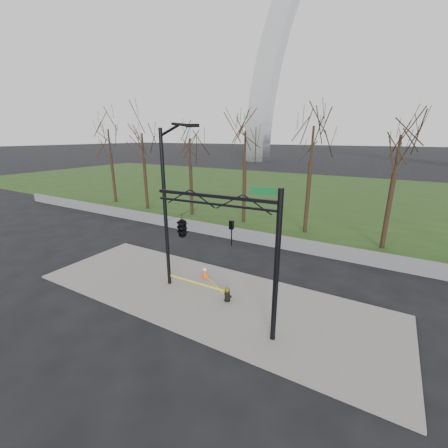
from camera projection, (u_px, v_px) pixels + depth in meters
The scene contains 11 objects.
ground at pixel (205, 295), 14.44m from camera, with size 500.00×500.00×0.00m, color black.
sidewalk at pixel (205, 294), 14.43m from camera, with size 18.00×6.00×0.10m, color slate.
grass_strip at pixel (327, 194), 39.32m from camera, with size 120.00×40.00×0.06m, color #243A15.
guardrail at pixel (266, 239), 20.95m from camera, with size 60.00×0.30×0.90m, color #59595B.
gateway_arch at pixel (380, 24), 67.14m from camera, with size 66.00×6.00×65.00m, color silver, non-canonical shape.
tree_row at pixel (274, 174), 23.58m from camera, with size 43.73×4.00×9.26m.
fire_hydrant at pixel (227, 294), 13.69m from camera, with size 0.46×0.31×0.73m.
traffic_cone at pixel (205, 272), 15.97m from camera, with size 0.45×0.45×0.70m.
street_light at pixel (168, 200), 13.96m from camera, with size 2.39×0.49×8.21m.
traffic_signal_mast at pixel (198, 228), 11.42m from camera, with size 5.09×2.51×6.00m.
caution_tape at pixel (205, 284), 14.65m from camera, with size 3.51×1.50×0.39m.
Camera 1 is at (7.15, -10.61, 7.65)m, focal length 23.17 mm.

